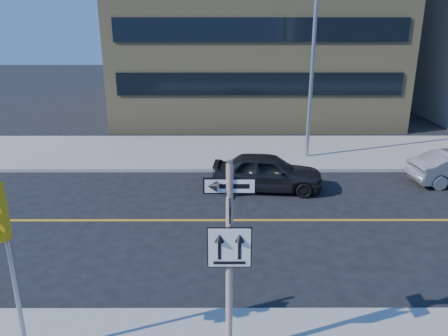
{
  "coord_description": "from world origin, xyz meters",
  "views": [
    {
      "loc": [
        -0.11,
        -9.52,
        6.44
      ],
      "look_at": [
        -0.08,
        4.0,
        1.89
      ],
      "focal_mm": 35.0,
      "sensor_mm": 36.0,
      "label": 1
    }
  ],
  "objects_px": {
    "sign_pole": "(229,254)",
    "traffic_signal": "(0,228)",
    "parked_car_a": "(267,172)",
    "streetlight_a": "(314,61)"
  },
  "relations": [
    {
      "from": "sign_pole",
      "to": "traffic_signal",
      "type": "relative_size",
      "value": 1.02
    },
    {
      "from": "traffic_signal",
      "to": "parked_car_a",
      "type": "bearing_deg",
      "value": 59.42
    },
    {
      "from": "sign_pole",
      "to": "streetlight_a",
      "type": "height_order",
      "value": "streetlight_a"
    },
    {
      "from": "traffic_signal",
      "to": "streetlight_a",
      "type": "xyz_separation_m",
      "value": [
        8.0,
        13.42,
        1.73
      ]
    },
    {
      "from": "sign_pole",
      "to": "traffic_signal",
      "type": "bearing_deg",
      "value": -177.89
    },
    {
      "from": "streetlight_a",
      "to": "traffic_signal",
      "type": "bearing_deg",
      "value": -120.8
    },
    {
      "from": "sign_pole",
      "to": "traffic_signal",
      "type": "height_order",
      "value": "sign_pole"
    },
    {
      "from": "sign_pole",
      "to": "streetlight_a",
      "type": "bearing_deg",
      "value": 73.23
    },
    {
      "from": "traffic_signal",
      "to": "streetlight_a",
      "type": "bearing_deg",
      "value": 59.2
    },
    {
      "from": "traffic_signal",
      "to": "streetlight_a",
      "type": "distance_m",
      "value": 15.72
    }
  ]
}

